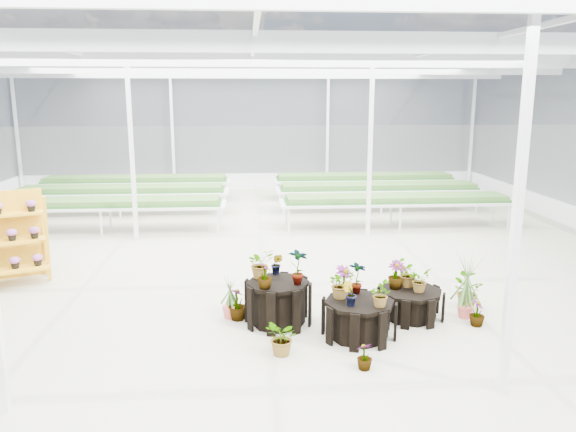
{
  "coord_description": "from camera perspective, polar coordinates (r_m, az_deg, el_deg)",
  "views": [
    {
      "loc": [
        -0.12,
        -10.18,
        3.61
      ],
      "look_at": [
        0.65,
        0.55,
        1.3
      ],
      "focal_mm": 35.0,
      "sensor_mm": 36.0,
      "label": 1
    }
  ],
  "objects": [
    {
      "name": "ground_plane",
      "position": [
        10.8,
        -3.25,
        -7.43
      ],
      "size": [
        24.0,
        24.0,
        0.0
      ],
      "primitive_type": "plane",
      "color": "gray",
      "rests_on": "ground"
    },
    {
      "name": "nursery_plants",
      "position": [
        9.36,
        6.3,
        -7.3
      ],
      "size": [
        4.61,
        3.21,
        1.31
      ],
      "color": "#3A5F27",
      "rests_on": "ground"
    },
    {
      "name": "nursery_benches",
      "position": [
        17.67,
        -3.63,
        1.7
      ],
      "size": [
        16.0,
        7.0,
        0.84
      ],
      "primitive_type": null,
      "color": "silver",
      "rests_on": "ground"
    },
    {
      "name": "plinth_low",
      "position": [
        9.62,
        12.31,
        -8.69
      ],
      "size": [
        1.41,
        1.41,
        0.48
      ],
      "primitive_type": "cylinder",
      "rotation": [
        0.0,
        0.0,
        -0.42
      ],
      "color": "black",
      "rests_on": "ground"
    },
    {
      "name": "steel_frame",
      "position": [
        10.27,
        -3.4,
        4.49
      ],
      "size": [
        18.0,
        24.0,
        4.5
      ],
      "primitive_type": null,
      "color": "silver",
      "rests_on": "ground"
    },
    {
      "name": "plinth_mid",
      "position": [
        8.74,
        7.21,
        -10.32
      ],
      "size": [
        1.38,
        1.38,
        0.58
      ],
      "primitive_type": "cylinder",
      "rotation": [
        0.0,
        0.0,
        -0.31
      ],
      "color": "black",
      "rests_on": "ground"
    },
    {
      "name": "greenhouse_shell",
      "position": [
        10.27,
        -3.4,
        4.49
      ],
      "size": [
        18.0,
        24.0,
        4.5
      ],
      "primitive_type": null,
      "color": "white",
      "rests_on": "ground"
    },
    {
      "name": "plinth_tall",
      "position": [
        9.12,
        -1.02,
        -8.79
      ],
      "size": [
        1.27,
        1.27,
        0.71
      ],
      "primitive_type": "cylinder",
      "rotation": [
        0.0,
        0.0,
        -0.26
      ],
      "color": "black",
      "rests_on": "ground"
    },
    {
      "name": "shelf_rack",
      "position": [
        12.13,
        -27.15,
        -2.18
      ],
      "size": [
        1.91,
        1.5,
        1.79
      ],
      "primitive_type": null,
      "rotation": [
        0.0,
        0.0,
        0.41
      ],
      "color": "#C88C17",
      "rests_on": "ground"
    }
  ]
}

